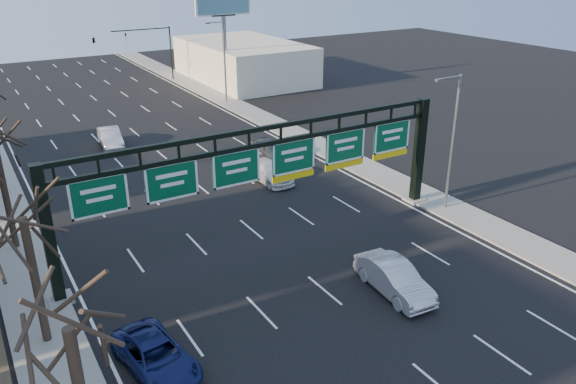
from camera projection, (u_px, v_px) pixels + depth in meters
ground at (348, 310)px, 27.01m from camera, size 160.00×160.00×0.00m
sidewalk_left at (6, 215)px, 36.60m from camera, size 3.00×120.00×0.12m
sidewalk_right at (328, 149)px, 48.81m from camera, size 3.00×120.00×0.12m
lane_markings at (190, 178)px, 42.72m from camera, size 21.60×120.00×0.01m
sign_gantry at (268, 169)px, 31.55m from camera, size 24.60×1.20×7.20m
building_right_distant at (244, 61)px, 74.86m from camera, size 12.00×20.00×5.00m
tree_near at (62, 297)px, 14.81m from camera, size 3.60×3.60×8.86m
tree_gantry at (18, 194)px, 22.03m from camera, size 3.60×3.60×8.48m
streetlight_near at (452, 136)px, 35.67m from camera, size 2.15×0.22×9.00m
streetlight_far at (224, 57)px, 62.39m from camera, size 2.15×0.22×9.00m
billboard_right at (223, 15)px, 65.95m from camera, size 7.00×0.50×12.00m
traffic_signal_mast at (124, 41)px, 70.79m from camera, size 10.16×0.54×7.00m
car_blue_suv at (156, 356)px, 22.90m from camera, size 2.87×5.12×1.35m
car_silver_sedan at (394, 278)px, 28.13m from camera, size 2.09×5.04×1.62m
car_white_wagon at (268, 171)px, 42.09m from camera, size 2.39×5.14×1.45m
car_grey_far at (270, 149)px, 46.51m from camera, size 2.25×4.93×1.64m
car_silver_distant at (110, 138)px, 49.44m from camera, size 2.24×5.04×1.61m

